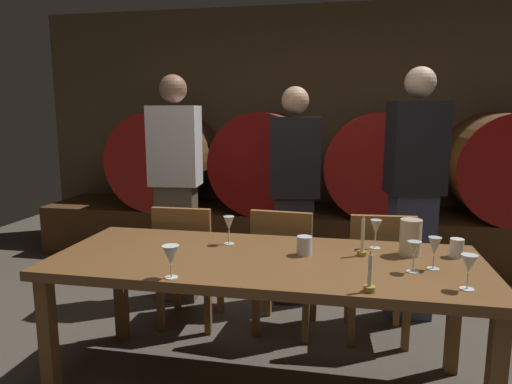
% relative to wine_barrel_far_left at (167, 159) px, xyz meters
% --- Properties ---
extents(back_wall, '(6.50, 0.24, 2.62)m').
position_rel_wine_barrel_far_left_xyz_m(back_wall, '(1.66, 0.55, 0.31)').
color(back_wall, brown).
rests_on(back_wall, ground).
extents(barrel_shelf, '(5.85, 0.90, 0.51)m').
position_rel_wine_barrel_far_left_xyz_m(barrel_shelf, '(1.66, 0.00, -0.75)').
color(barrel_shelf, '#4C2D16').
rests_on(barrel_shelf, ground).
extents(wine_barrel_far_left, '(1.00, 0.90, 1.00)m').
position_rel_wine_barrel_far_left_xyz_m(wine_barrel_far_left, '(0.00, 0.00, 0.00)').
color(wine_barrel_far_left, brown).
rests_on(wine_barrel_far_left, barrel_shelf).
extents(wine_barrel_center_left, '(1.00, 0.90, 1.00)m').
position_rel_wine_barrel_far_left_xyz_m(wine_barrel_center_left, '(1.08, 0.00, 0.00)').
color(wine_barrel_center_left, brown).
rests_on(wine_barrel_center_left, barrel_shelf).
extents(wine_barrel_center_right, '(1.00, 0.90, 1.00)m').
position_rel_wine_barrel_far_left_xyz_m(wine_barrel_center_right, '(2.19, 0.00, 0.00)').
color(wine_barrel_center_right, brown).
rests_on(wine_barrel_center_right, barrel_shelf).
extents(wine_barrel_far_right, '(1.00, 0.90, 1.00)m').
position_rel_wine_barrel_far_left_xyz_m(wine_barrel_far_right, '(3.33, 0.00, 0.00)').
color(wine_barrel_far_right, brown).
rests_on(wine_barrel_far_right, barrel_shelf).
extents(dining_table, '(2.24, 0.88, 0.76)m').
position_rel_wine_barrel_far_left_xyz_m(dining_table, '(1.49, -2.38, -0.32)').
color(dining_table, brown).
rests_on(dining_table, ground).
extents(chair_left, '(0.41, 0.41, 0.88)m').
position_rel_wine_barrel_far_left_xyz_m(chair_left, '(0.83, -1.73, -0.51)').
color(chair_left, brown).
rests_on(chair_left, ground).
extents(chair_center, '(0.43, 0.43, 0.88)m').
position_rel_wine_barrel_far_left_xyz_m(chair_center, '(1.50, -1.71, -0.51)').
color(chair_center, brown).
rests_on(chair_center, ground).
extents(chair_right, '(0.43, 0.43, 0.88)m').
position_rel_wine_barrel_far_left_xyz_m(chair_right, '(2.12, -1.71, -0.51)').
color(chair_right, brown).
rests_on(chair_right, ground).
extents(guest_left, '(0.40, 0.27, 1.79)m').
position_rel_wine_barrel_far_left_xyz_m(guest_left, '(0.58, -1.28, -0.08)').
color(guest_left, brown).
rests_on(guest_left, ground).
extents(guest_center, '(0.42, 0.30, 1.69)m').
position_rel_wine_barrel_far_left_xyz_m(guest_center, '(1.50, -1.15, -0.13)').
color(guest_center, black).
rests_on(guest_center, ground).
extents(guest_right, '(0.43, 0.32, 1.81)m').
position_rel_wine_barrel_far_left_xyz_m(guest_right, '(2.37, -1.27, -0.07)').
color(guest_right, '#33384C').
rests_on(guest_right, ground).
extents(candle_left, '(0.05, 0.05, 0.22)m').
position_rel_wine_barrel_far_left_xyz_m(candle_left, '(1.99, -2.25, -0.18)').
color(candle_left, olive).
rests_on(candle_left, dining_table).
extents(candle_right, '(0.05, 0.05, 0.19)m').
position_rel_wine_barrel_far_left_xyz_m(candle_right, '(2.01, -2.75, -0.20)').
color(candle_right, olive).
rests_on(candle_right, dining_table).
extents(pitcher, '(0.11, 0.11, 0.19)m').
position_rel_wine_barrel_far_left_xyz_m(pitcher, '(2.24, -2.19, -0.15)').
color(pitcher, beige).
rests_on(pitcher, dining_table).
extents(wine_glass_far_left, '(0.08, 0.08, 0.15)m').
position_rel_wine_barrel_far_left_xyz_m(wine_glass_far_left, '(1.12, -2.76, -0.14)').
color(wine_glass_far_left, silver).
rests_on(wine_glass_far_left, dining_table).
extents(wine_glass_left, '(0.06, 0.06, 0.16)m').
position_rel_wine_barrel_far_left_xyz_m(wine_glass_left, '(1.25, -2.18, -0.13)').
color(wine_glass_left, silver).
rests_on(wine_glass_left, dining_table).
extents(wine_glass_center_left, '(0.06, 0.06, 0.16)m').
position_rel_wine_barrel_far_left_xyz_m(wine_glass_center_left, '(2.07, -2.10, -0.13)').
color(wine_glass_center_left, silver).
rests_on(wine_glass_center_left, dining_table).
extents(wine_glass_center_right, '(0.07, 0.07, 0.15)m').
position_rel_wine_barrel_far_left_xyz_m(wine_glass_center_right, '(2.22, -2.47, -0.14)').
color(wine_glass_center_right, silver).
rests_on(wine_glass_center_right, dining_table).
extents(wine_glass_right, '(0.06, 0.06, 0.16)m').
position_rel_wine_barrel_far_left_xyz_m(wine_glass_right, '(2.32, -2.40, -0.14)').
color(wine_glass_right, silver).
rests_on(wine_glass_right, dining_table).
extents(wine_glass_far_right, '(0.07, 0.07, 0.15)m').
position_rel_wine_barrel_far_left_xyz_m(wine_glass_far_right, '(2.42, -2.65, -0.14)').
color(wine_glass_far_right, white).
rests_on(wine_glass_far_right, dining_table).
extents(cup_left, '(0.08, 0.08, 0.10)m').
position_rel_wine_barrel_far_left_xyz_m(cup_left, '(1.69, -2.30, -0.20)').
color(cup_left, silver).
rests_on(cup_left, dining_table).
extents(cup_right, '(0.07, 0.07, 0.10)m').
position_rel_wine_barrel_far_left_xyz_m(cup_right, '(2.47, -2.18, -0.20)').
color(cup_right, white).
rests_on(cup_right, dining_table).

